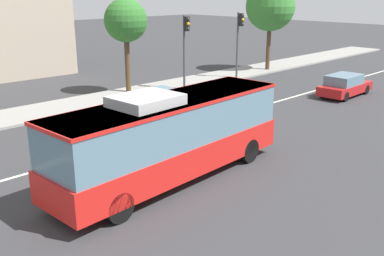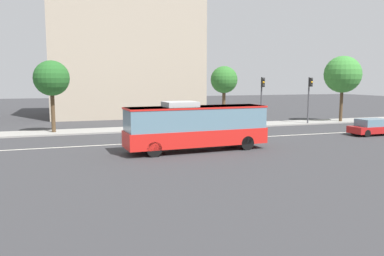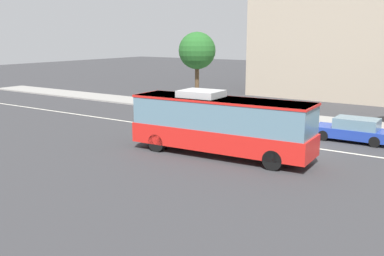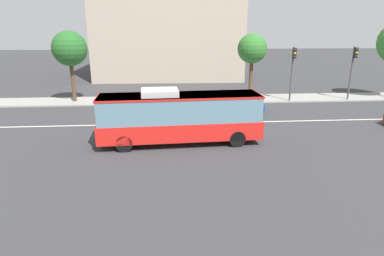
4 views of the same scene
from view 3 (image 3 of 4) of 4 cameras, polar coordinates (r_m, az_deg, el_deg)
name	(u,v)px [view 3 (image 3 of 4)]	position (r m, az deg, el deg)	size (l,w,h in m)	color
ground_plane	(297,146)	(26.79, 13.31, -2.23)	(160.00, 160.00, 0.00)	#333335
sidewalk_kerb	(337,123)	(34.29, 18.13, 0.67)	(80.00, 3.59, 0.14)	gray
lane_centre_line	(297,146)	(26.79, 13.31, -2.22)	(76.00, 0.16, 0.01)	silver
transit_bus	(220,122)	(23.67, 3.65, 0.71)	(10.12, 3.03, 3.46)	red
sedan_blue	(354,130)	(28.72, 20.08, -0.22)	(4.50, 1.83, 1.46)	#1E3899
street_tree_kerbside_left	(197,51)	(38.80, 0.65, 9.87)	(3.20, 3.20, 6.67)	#4C3823
office_block_background	(361,14)	(50.77, 20.88, 13.51)	(19.85, 13.88, 17.00)	tan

